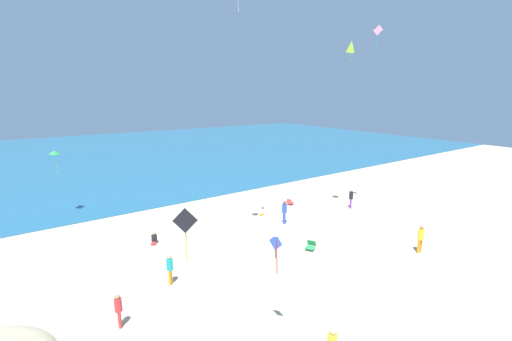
% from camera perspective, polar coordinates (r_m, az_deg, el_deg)
% --- Properties ---
extents(ground_plane, '(120.00, 120.00, 0.00)m').
position_cam_1_polar(ground_plane, '(22.50, -1.49, -11.30)').
color(ground_plane, beige).
extents(ocean_water, '(120.00, 60.00, 0.05)m').
position_cam_1_polar(ocean_water, '(57.89, -22.93, 2.88)').
color(ocean_water, '#236084').
rests_on(ocean_water, ground_plane).
extents(beach_chair_far_right, '(0.82, 0.78, 0.58)m').
position_cam_1_polar(beach_chair_far_right, '(20.74, 9.64, -12.92)').
color(beach_chair_far_right, '#2D9956').
rests_on(beach_chair_far_right, ground_plane).
extents(beach_chair_mid_beach, '(0.60, 0.58, 0.55)m').
position_cam_1_polar(beach_chair_mid_beach, '(28.33, 6.01, -5.56)').
color(beach_chair_mid_beach, '#D13D3D').
rests_on(beach_chair_mid_beach, ground_plane).
extents(person_2, '(0.59, 0.52, 0.66)m').
position_cam_1_polar(person_2, '(25.98, 1.15, -7.28)').
color(person_2, white).
rests_on(person_2, ground_plane).
extents(person_3, '(0.47, 0.47, 1.66)m').
position_cam_1_polar(person_3, '(28.31, 16.43, -4.57)').
color(person_3, purple).
rests_on(person_3, ground_plane).
extents(person_4, '(0.46, 0.46, 1.76)m').
position_cam_1_polar(person_4, '(24.04, 5.03, -7.08)').
color(person_4, blue).
rests_on(person_4, ground_plane).
extents(person_5, '(0.44, 0.44, 1.58)m').
position_cam_1_polar(person_5, '(17.40, -14.97, -16.20)').
color(person_5, orange).
rests_on(person_5, ground_plane).
extents(person_6, '(0.57, 0.68, 0.75)m').
position_cam_1_polar(person_6, '(22.23, -17.53, -11.48)').
color(person_6, black).
rests_on(person_6, ground_plane).
extents(person_7, '(0.38, 0.38, 1.75)m').
position_cam_1_polar(person_7, '(22.12, 27.07, -10.42)').
color(person_7, orange).
rests_on(person_7, ground_plane).
extents(person_8, '(0.32, 0.32, 1.49)m').
position_cam_1_polar(person_8, '(15.34, -23.11, -21.47)').
color(person_8, red).
rests_on(person_8, ground_plane).
extents(kite_black, '(0.61, 0.40, 1.50)m').
position_cam_1_polar(kite_black, '(9.06, -12.40, -8.95)').
color(kite_black, black).
extents(kite_green, '(0.65, 0.83, 1.80)m').
position_cam_1_polar(kite_green, '(28.85, -31.97, 2.71)').
color(kite_green, green).
extents(kite_white, '(0.46, 0.40, 1.28)m').
position_cam_1_polar(kite_white, '(8.31, 3.82, -10.84)').
color(kite_white, white).
extents(kite_pink, '(0.23, 0.76, 1.59)m').
position_cam_1_polar(kite_pink, '(26.83, 20.75, 22.06)').
color(kite_pink, pink).
extents(kite_lime, '(0.86, 0.94, 1.39)m').
position_cam_1_polar(kite_lime, '(25.36, 16.42, 20.23)').
color(kite_lime, '#99DB33').
extents(kite_blue, '(0.17, 0.60, 0.93)m').
position_cam_1_polar(kite_blue, '(11.98, 3.50, -12.65)').
color(kite_blue, blue).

